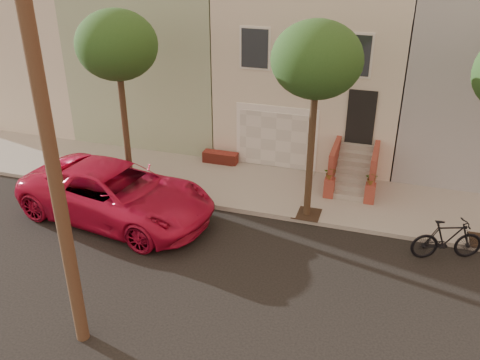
% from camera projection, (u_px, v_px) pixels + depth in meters
% --- Properties ---
extents(ground, '(90.00, 90.00, 0.00)m').
position_uv_depth(ground, '(243.00, 281.00, 14.32)').
color(ground, black).
rests_on(ground, ground).
extents(sidewalk, '(40.00, 3.70, 0.15)m').
position_uv_depth(sidewalk, '(287.00, 192.00, 18.85)').
color(sidewalk, gray).
rests_on(sidewalk, ground).
extents(house_row, '(33.10, 11.70, 7.00)m').
position_uv_depth(house_row, '(321.00, 57.00, 22.23)').
color(house_row, beige).
rests_on(house_row, sidewalk).
extents(tree_left, '(2.70, 2.57, 6.30)m').
position_uv_depth(tree_left, '(117.00, 46.00, 16.78)').
color(tree_left, '#2D2116').
rests_on(tree_left, sidewalk).
extents(tree_mid, '(2.70, 2.57, 6.30)m').
position_uv_depth(tree_mid, '(317.00, 61.00, 15.02)').
color(tree_mid, '#2D2116').
rests_on(tree_mid, sidewalk).
extents(pickup_truck, '(6.95, 3.98, 1.83)m').
position_uv_depth(pickup_truck, '(117.00, 193.00, 16.99)').
color(pickup_truck, '#BC1137').
rests_on(pickup_truck, ground).
extents(motorcycle, '(2.18, 1.27, 1.26)m').
position_uv_depth(motorcycle, '(447.00, 239.00, 15.05)').
color(motorcycle, black).
rests_on(motorcycle, ground).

